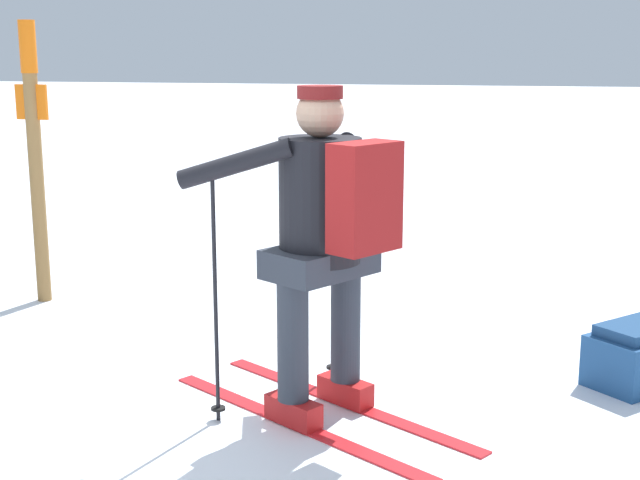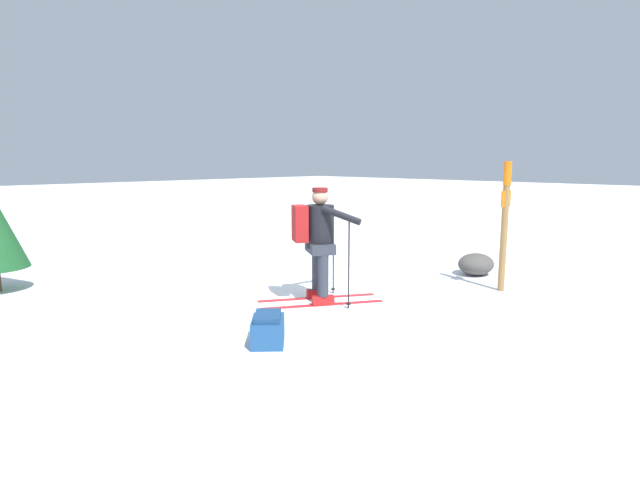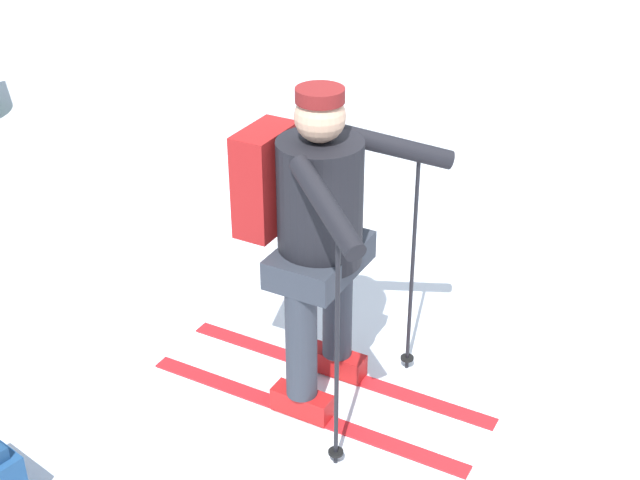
# 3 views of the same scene
# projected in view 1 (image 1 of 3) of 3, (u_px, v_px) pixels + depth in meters

# --- Properties ---
(ground_plane) EXTENTS (80.00, 80.00, 0.00)m
(ground_plane) POSITION_uv_depth(u_px,v_px,m) (157.00, 428.00, 4.25)
(ground_plane) COLOR white
(skier) EXTENTS (1.70, 1.32, 1.61)m
(skier) POSITION_uv_depth(u_px,v_px,m) (324.00, 229.00, 4.20)
(skier) COLOR red
(skier) RESTS_ON ground_plane
(dropped_backpack) EXTENTS (0.58, 0.59, 0.34)m
(dropped_backpack) POSITION_uv_depth(u_px,v_px,m) (635.00, 356.00, 4.77)
(dropped_backpack) COLOR navy
(dropped_backpack) RESTS_ON ground_plane
(trail_marker) EXTENTS (0.24, 0.11, 1.96)m
(trail_marker) POSITION_uv_depth(u_px,v_px,m) (34.00, 140.00, 6.17)
(trail_marker) COLOR olive
(trail_marker) RESTS_ON ground_plane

